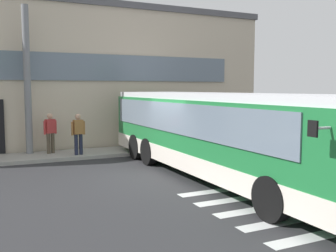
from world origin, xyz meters
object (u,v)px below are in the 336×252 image
object	(u,v)px
bus_main_foreground	(215,136)
entry_support_column	(27,80)
passenger_by_doorway	(78,131)
safety_bollard_yellow	(191,142)
passenger_near_column	(50,131)

from	to	relation	value
bus_main_foreground	entry_support_column	bearing A→B (deg)	129.02
passenger_by_doorway	safety_bollard_yellow	world-z (taller)	passenger_by_doorway
passenger_near_column	safety_bollard_yellow	distance (m)	6.04
safety_bollard_yellow	entry_support_column	bearing A→B (deg)	164.81
safety_bollard_yellow	passenger_near_column	bearing A→B (deg)	166.03
entry_support_column	passenger_near_column	xyz separation A→B (m)	(0.80, -0.35, -2.10)
safety_bollard_yellow	passenger_by_doorway	bearing A→B (deg)	172.15
entry_support_column	passenger_near_column	world-z (taller)	entry_support_column
bus_main_foreground	passenger_by_doorway	distance (m)	6.14
passenger_by_doorway	entry_support_column	bearing A→B (deg)	147.57
entry_support_column	bus_main_foreground	bearing A→B (deg)	-50.98
bus_main_foreground	passenger_by_doorway	world-z (taller)	bus_main_foreground
bus_main_foreground	passenger_near_column	world-z (taller)	bus_main_foreground
passenger_near_column	passenger_by_doorway	xyz separation A→B (m)	(0.98, -0.78, 0.03)
passenger_by_doorway	safety_bollard_yellow	xyz separation A→B (m)	(4.85, -0.67, -0.66)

